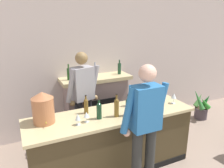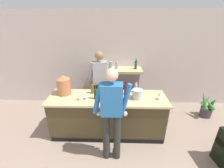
# 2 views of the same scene
# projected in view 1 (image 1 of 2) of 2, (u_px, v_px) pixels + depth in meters

# --- Properties ---
(wall_back_panel) EXTENTS (12.00, 0.07, 2.75)m
(wall_back_panel) POSITION_uv_depth(u_px,v_px,m) (76.00, 67.00, 4.38)
(wall_back_panel) COLOR beige
(wall_back_panel) RESTS_ON ground_plane
(bar_counter) EXTENTS (2.56, 0.76, 0.95)m
(bar_counter) POSITION_uv_depth(u_px,v_px,m) (112.00, 141.00, 3.42)
(bar_counter) COLOR #41341E
(bar_counter) RESTS_ON ground_plane
(fireplace_stone) EXTENTS (1.40, 0.52, 1.50)m
(fireplace_stone) POSITION_uv_depth(u_px,v_px,m) (96.00, 104.00, 4.51)
(fireplace_stone) COLOR gray
(fireplace_stone) RESTS_ON ground_plane
(potted_plant_corner) EXTENTS (0.41, 0.39, 0.73)m
(potted_plant_corner) POSITION_uv_depth(u_px,v_px,m) (201.00, 107.00, 5.17)
(potted_plant_corner) COLOR #493E45
(potted_plant_corner) RESTS_ON ground_plane
(person_customer) EXTENTS (0.66, 0.30, 1.83)m
(person_customer) POSITION_uv_depth(u_px,v_px,m) (145.00, 128.00, 2.70)
(person_customer) COLOR #2A2B29
(person_customer) RESTS_ON ground_plane
(person_bartender) EXTENTS (0.65, 0.37, 1.80)m
(person_bartender) POSITION_uv_depth(u_px,v_px,m) (83.00, 98.00, 3.77)
(person_bartender) COLOR #24262C
(person_bartender) RESTS_ON ground_plane
(copper_dispenser) EXTENTS (0.30, 0.34, 0.44)m
(copper_dispenser) POSITION_uv_depth(u_px,v_px,m) (43.00, 107.00, 2.93)
(copper_dispenser) COLOR #B56E44
(copper_dispenser) RESTS_ON bar_counter
(ice_bucket_steel) EXTENTS (0.22, 0.22, 0.20)m
(ice_bucket_steel) POSITION_uv_depth(u_px,v_px,m) (149.00, 101.00, 3.47)
(ice_bucket_steel) COLOR silver
(ice_bucket_steel) RESTS_ON bar_counter
(wine_bottle_burgundy_dark) EXTENTS (0.07, 0.07, 0.31)m
(wine_bottle_burgundy_dark) POSITION_uv_depth(u_px,v_px,m) (131.00, 98.00, 3.52)
(wine_bottle_burgundy_dark) COLOR maroon
(wine_bottle_burgundy_dark) RESTS_ON bar_counter
(wine_bottle_cabernet_heavy) EXTENTS (0.07, 0.07, 0.30)m
(wine_bottle_cabernet_heavy) POSITION_uv_depth(u_px,v_px,m) (99.00, 110.00, 3.07)
(wine_bottle_cabernet_heavy) COLOR #163A23
(wine_bottle_cabernet_heavy) RESTS_ON bar_counter
(wine_bottle_port_short) EXTENTS (0.07, 0.07, 0.33)m
(wine_bottle_port_short) POSITION_uv_depth(u_px,v_px,m) (128.00, 106.00, 3.17)
(wine_bottle_port_short) COLOR #1A4016
(wine_bottle_port_short) RESTS_ON bar_counter
(wine_bottle_merlot_tall) EXTENTS (0.06, 0.06, 0.29)m
(wine_bottle_merlot_tall) POSITION_uv_depth(u_px,v_px,m) (86.00, 105.00, 3.25)
(wine_bottle_merlot_tall) COLOR brown
(wine_bottle_merlot_tall) RESTS_ON bar_counter
(wine_bottle_rose_blush) EXTENTS (0.07, 0.07, 0.28)m
(wine_bottle_rose_blush) POSITION_uv_depth(u_px,v_px,m) (140.00, 94.00, 3.71)
(wine_bottle_rose_blush) COLOR #A3AAAB
(wine_bottle_rose_blush) RESTS_ON bar_counter
(wine_bottle_riesling_slim) EXTENTS (0.07, 0.07, 0.35)m
(wine_bottle_riesling_slim) POSITION_uv_depth(u_px,v_px,m) (117.00, 107.00, 3.14)
(wine_bottle_riesling_slim) COLOR brown
(wine_bottle_riesling_slim) RESTS_ON bar_counter
(wine_glass_near_bucket) EXTENTS (0.08, 0.08, 0.15)m
(wine_glass_near_bucket) POSITION_uv_depth(u_px,v_px,m) (86.00, 115.00, 2.98)
(wine_glass_near_bucket) COLOR silver
(wine_glass_near_bucket) RESTS_ON bar_counter
(wine_glass_front_left) EXTENTS (0.09, 0.09, 0.18)m
(wine_glass_front_left) POSITION_uv_depth(u_px,v_px,m) (174.00, 96.00, 3.62)
(wine_glass_front_left) COLOR silver
(wine_glass_front_left) RESTS_ON bar_counter
(wine_glass_back_row) EXTENTS (0.07, 0.07, 0.16)m
(wine_glass_back_row) POSITION_uv_depth(u_px,v_px,m) (78.00, 117.00, 2.90)
(wine_glass_back_row) COLOR silver
(wine_glass_back_row) RESTS_ON bar_counter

